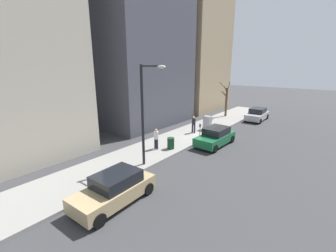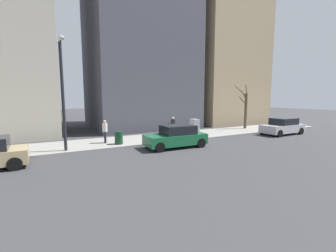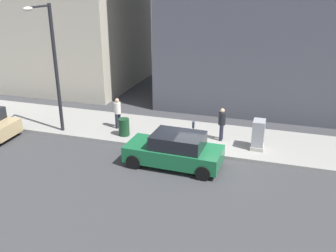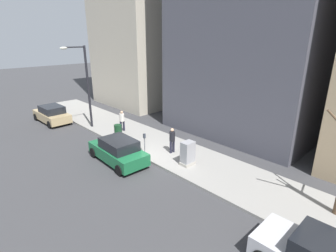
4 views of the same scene
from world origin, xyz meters
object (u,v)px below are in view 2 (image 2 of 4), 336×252
trash_bin (119,138)px  office_tower_left (220,33)px  streetlamp (63,87)px  parked_car_silver (282,127)px  parking_meter (169,130)px  pedestrian_near_meter (173,125)px  pedestrian_midblock (105,130)px  office_block_center (138,0)px  utility_box (195,128)px  parked_car_green (176,137)px  bare_tree (245,109)px

trash_bin → office_tower_left: (9.41, -16.97, 11.46)m
streetlamp → parked_car_silver: bearing=-94.8°
parking_meter → pedestrian_near_meter: 1.77m
parking_meter → trash_bin: 3.83m
trash_bin → pedestrian_near_meter: size_ratio=0.54×
pedestrian_midblock → office_block_center: bearing=157.7°
utility_box → office_block_center: bearing=7.8°
trash_bin → office_block_center: 17.88m
parked_car_green → office_tower_left: bearing=-47.8°
bare_tree → trash_bin: (-1.71, 14.12, -1.60)m
streetlamp → pedestrian_midblock: 4.26m
office_tower_left → parking_meter: bearing=126.8°
pedestrian_midblock → streetlamp: bearing=-49.3°
parked_car_green → office_block_center: 18.44m
streetlamp → pedestrian_near_meter: streetlamp is taller
trash_bin → office_block_center: bearing=-28.2°
trash_bin → pedestrian_midblock: size_ratio=0.54×
trash_bin → parked_car_green: bearing=-122.9°
streetlamp → pedestrian_midblock: (1.51, -2.69, -2.93)m
pedestrian_midblock → parking_meter: bearing=85.0°
bare_tree → pedestrian_near_meter: bearing=94.9°
pedestrian_midblock → office_tower_left: office_tower_left is taller
parked_car_green → pedestrian_near_meter: bearing=-24.2°
parking_meter → bare_tree: bearing=-78.2°
parked_car_silver → parking_meter: 11.19m
pedestrian_midblock → office_tower_left: size_ratio=0.07×
pedestrian_midblock → utility_box: bearing=97.7°
pedestrian_near_meter → utility_box: bearing=73.6°
parking_meter → pedestrian_near_meter: pedestrian_near_meter is taller
pedestrian_midblock → office_block_center: (9.19, -6.14, 13.26)m
parked_car_silver → pedestrian_midblock: pedestrian_midblock is taller
utility_box → trash_bin: (-0.40, 6.73, -0.25)m
pedestrian_midblock → office_block_center: office_block_center is taller
parked_car_green → trash_bin: (2.19, 3.39, -0.14)m
streetlamp → office_tower_left: (10.02, -20.41, 8.04)m
parked_car_green → office_block_center: size_ratio=0.15×
parked_car_silver → parking_meter: size_ratio=3.13×
utility_box → office_block_center: size_ratio=0.05×
trash_bin → utility_box: bearing=-86.6°
parking_meter → utility_box: 3.08m
parking_meter → office_block_center: bearing=-8.8°
parking_meter → pedestrian_near_meter: size_ratio=0.81×
utility_box → pedestrian_near_meter: size_ratio=0.86×
trash_bin → office_tower_left: office_tower_left is taller
parked_car_silver → office_tower_left: (11.55, -2.13, 11.32)m
trash_bin → pedestrian_midblock: (0.89, 0.74, 0.49)m
bare_tree → pedestrian_near_meter: size_ratio=2.75×
trash_bin → pedestrian_midblock: bearing=39.9°
utility_box → streetlamp: streetlamp is taller
parking_meter → office_tower_left: (9.86, -13.19, 11.08)m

